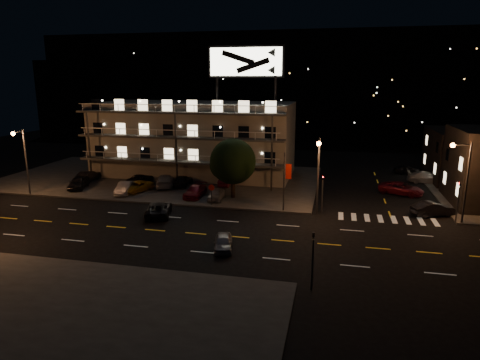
% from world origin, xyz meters
% --- Properties ---
extents(ground, '(140.00, 140.00, 0.00)m').
position_xyz_m(ground, '(0.00, 0.00, 0.00)').
color(ground, black).
rests_on(ground, ground).
extents(curb_nw, '(44.00, 24.00, 0.15)m').
position_xyz_m(curb_nw, '(-14.00, 20.00, 0.07)').
color(curb_nw, '#343432').
rests_on(curb_nw, ground).
extents(motel, '(28.00, 13.80, 18.10)m').
position_xyz_m(motel, '(-9.94, 23.88, 5.34)').
color(motel, '#9D9489').
rests_on(motel, ground).
extents(hill_backdrop, '(120.00, 25.00, 24.00)m').
position_xyz_m(hill_backdrop, '(-5.94, 68.78, 11.55)').
color(hill_backdrop, black).
rests_on(hill_backdrop, ground).
extents(streetlight_nw, '(0.44, 1.92, 8.00)m').
position_xyz_m(streetlight_nw, '(-26.00, 7.94, 4.96)').
color(streetlight_nw, '#2D2D30').
rests_on(streetlight_nw, ground).
extents(streetlight_nc, '(0.44, 1.92, 8.00)m').
position_xyz_m(streetlight_nc, '(8.50, 7.94, 4.96)').
color(streetlight_nc, '#2D2D30').
rests_on(streetlight_nc, ground).
extents(streetlight_ne, '(1.92, 0.44, 8.00)m').
position_xyz_m(streetlight_ne, '(22.14, 8.30, 4.96)').
color(streetlight_ne, '#2D2D30').
rests_on(streetlight_ne, ground).
extents(signal_nw, '(0.20, 0.27, 4.60)m').
position_xyz_m(signal_nw, '(9.00, 8.50, 2.57)').
color(signal_nw, '#2D2D30').
rests_on(signal_nw, ground).
extents(signal_sw, '(0.20, 0.27, 4.60)m').
position_xyz_m(signal_sw, '(9.00, -8.50, 2.57)').
color(signal_sw, '#2D2D30').
rests_on(signal_sw, ground).
extents(signal_ne, '(0.27, 0.20, 4.60)m').
position_xyz_m(signal_ne, '(22.00, 8.50, 2.57)').
color(signal_ne, '#2D2D30').
rests_on(signal_ne, ground).
extents(banner_north, '(0.83, 0.16, 6.40)m').
position_xyz_m(banner_north, '(5.09, 8.40, 3.43)').
color(banner_north, '#2D2D30').
rests_on(banner_north, ground).
extents(stop_sign, '(0.91, 0.11, 2.61)m').
position_xyz_m(stop_sign, '(-3.00, 8.57, 1.71)').
color(stop_sign, '#2D2D30').
rests_on(stop_sign, ground).
extents(tree, '(5.56, 5.35, 7.00)m').
position_xyz_m(tree, '(-1.50, 12.22, 4.31)').
color(tree, black).
rests_on(tree, curb_nw).
extents(lot_car_0, '(3.01, 4.84, 1.54)m').
position_xyz_m(lot_car_0, '(-21.74, 11.99, 0.92)').
color(lot_car_0, black).
rests_on(lot_car_0, curb_nw).
extents(lot_car_1, '(2.19, 4.41, 1.39)m').
position_xyz_m(lot_car_1, '(-14.77, 11.01, 0.85)').
color(lot_car_1, gray).
rests_on(lot_car_1, curb_nw).
extents(lot_car_2, '(3.54, 5.06, 1.28)m').
position_xyz_m(lot_car_2, '(-13.71, 12.09, 0.79)').
color(lot_car_2, '#C38712').
rests_on(lot_car_2, curb_nw).
extents(lot_car_3, '(1.95, 4.63, 1.34)m').
position_xyz_m(lot_car_3, '(-5.90, 11.55, 0.82)').
color(lot_car_3, '#5C0D18').
rests_on(lot_car_3, curb_nw).
extents(lot_car_4, '(1.69, 3.80, 1.27)m').
position_xyz_m(lot_car_4, '(-3.14, 10.85, 0.79)').
color(lot_car_4, gray).
rests_on(lot_car_4, curb_nw).
extents(lot_car_5, '(1.81, 4.48, 1.45)m').
position_xyz_m(lot_car_5, '(-22.70, 15.83, 0.87)').
color(lot_car_5, black).
rests_on(lot_car_5, curb_nw).
extents(lot_car_6, '(2.48, 4.68, 1.25)m').
position_xyz_m(lot_car_6, '(-15.17, 16.13, 0.78)').
color(lot_car_6, black).
rests_on(lot_car_6, curb_nw).
extents(lot_car_7, '(3.76, 5.73, 1.54)m').
position_xyz_m(lot_car_7, '(-11.29, 15.32, 0.92)').
color(lot_car_7, gray).
rests_on(lot_car_7, curb_nw).
extents(lot_car_8, '(1.80, 4.27, 1.44)m').
position_xyz_m(lot_car_8, '(-9.16, 16.10, 0.87)').
color(lot_car_8, black).
rests_on(lot_car_8, curb_nw).
extents(lot_car_9, '(1.43, 3.82, 1.24)m').
position_xyz_m(lot_car_9, '(-3.72, 17.50, 0.77)').
color(lot_car_9, '#5C0D18').
rests_on(lot_car_9, curb_nw).
extents(side_car_0, '(4.72, 3.23, 1.47)m').
position_xyz_m(side_car_0, '(20.24, 10.38, 0.74)').
color(side_car_0, black).
rests_on(side_car_0, ground).
extents(side_car_1, '(5.79, 4.25, 1.46)m').
position_xyz_m(side_car_1, '(18.21, 18.57, 0.73)').
color(side_car_1, '#5C0D18').
rests_on(side_car_1, ground).
extents(side_car_2, '(5.38, 2.54, 1.52)m').
position_xyz_m(side_car_2, '(22.50, 25.53, 0.76)').
color(side_car_2, gray).
rests_on(side_car_2, ground).
extents(side_car_3, '(4.01, 2.12, 1.30)m').
position_xyz_m(side_car_3, '(20.69, 31.02, 0.65)').
color(side_car_3, black).
rests_on(side_car_3, ground).
extents(road_car_east, '(2.22, 3.84, 1.23)m').
position_xyz_m(road_car_east, '(1.42, -3.03, 0.61)').
color(road_car_east, gray).
rests_on(road_car_east, ground).
extents(road_car_west, '(3.66, 5.57, 1.42)m').
position_xyz_m(road_car_west, '(-7.43, 4.25, 0.71)').
color(road_car_west, black).
rests_on(road_car_west, ground).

